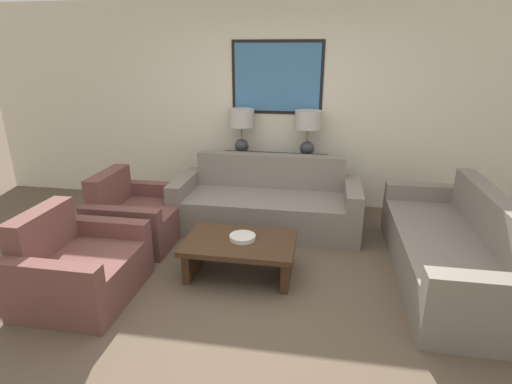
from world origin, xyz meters
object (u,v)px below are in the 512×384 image
at_px(couch_by_side, 452,250).
at_px(armchair_near_back_wall, 137,217).
at_px(table_lamp_right, 308,126).
at_px(coffee_table, 240,250).
at_px(table_lamp_left, 241,124).
at_px(decorative_bowl, 243,237).
at_px(console_table, 273,182).
at_px(couch_by_back_wall, 266,205).
at_px(armchair_near_camera, 79,268).

relative_size(couch_by_side, armchair_near_back_wall, 2.23).
distance_m(table_lamp_right, coffee_table, 2.05).
relative_size(table_lamp_left, table_lamp_right, 1.00).
xyz_separation_m(table_lamp_left, decorative_bowl, (0.37, -1.76, -0.75)).
distance_m(console_table, table_lamp_left, 0.88).
xyz_separation_m(couch_by_back_wall, armchair_near_back_wall, (-1.38, -0.59, -0.02)).
xyz_separation_m(table_lamp_right, couch_by_side, (1.43, -1.50, -0.85)).
bearing_deg(couch_by_side, couch_by_back_wall, 155.10).
bearing_deg(table_lamp_left, table_lamp_right, 0.00).
bearing_deg(coffee_table, armchair_near_back_wall, 156.80).
bearing_deg(armchair_near_camera, table_lamp_right, 52.25).
bearing_deg(table_lamp_right, coffee_table, -106.08).
bearing_deg(coffee_table, couch_by_back_wall, 85.74).
bearing_deg(armchair_near_back_wall, couch_by_back_wall, 23.19).
xyz_separation_m(console_table, armchair_near_back_wall, (-1.38, -1.23, -0.10)).
relative_size(table_lamp_left, decorative_bowl, 2.44).
bearing_deg(couch_by_back_wall, armchair_near_camera, -129.06).
distance_m(couch_by_side, armchair_near_back_wall, 3.26).
bearing_deg(coffee_table, armchair_near_camera, -156.80).
height_order(table_lamp_right, armchair_near_back_wall, table_lamp_right).
height_order(console_table, decorative_bowl, console_table).
height_order(couch_by_back_wall, armchair_near_back_wall, couch_by_back_wall).
bearing_deg(armchair_near_back_wall, couch_by_side, -4.78).
bearing_deg(coffee_table, decorative_bowl, 49.71).
xyz_separation_m(couch_by_back_wall, coffee_table, (-0.09, -1.15, -0.02)).
height_order(console_table, couch_by_back_wall, couch_by_back_wall).
relative_size(console_table, decorative_bowl, 5.75).
xyz_separation_m(console_table, couch_by_side, (1.86, -1.50, -0.08)).
height_order(armchair_near_back_wall, armchair_near_camera, same).
relative_size(coffee_table, decorative_bowl, 4.18).
xyz_separation_m(table_lamp_right, armchair_near_camera, (-1.81, -2.34, -0.86)).
bearing_deg(couch_by_side, armchair_near_back_wall, 175.22).
bearing_deg(table_lamp_left, coffee_table, -79.11).
bearing_deg(table_lamp_right, armchair_near_back_wall, -145.88).
distance_m(console_table, decorative_bowl, 1.76).
bearing_deg(table_lamp_right, table_lamp_left, 180.00).
xyz_separation_m(console_table, armchair_near_camera, (-1.38, -2.34, -0.10)).
bearing_deg(console_table, armchair_near_camera, -120.59).
bearing_deg(armchair_near_camera, table_lamp_left, 67.81).
distance_m(decorative_bowl, armchair_near_back_wall, 1.43).
bearing_deg(coffee_table, couch_by_side, 8.32).
xyz_separation_m(table_lamp_left, armchair_near_back_wall, (-0.96, -1.23, -0.86)).
relative_size(coffee_table, armchair_near_camera, 1.06).
height_order(console_table, table_lamp_left, table_lamp_left).
xyz_separation_m(console_table, table_lamp_right, (0.43, -0.00, 0.76)).
bearing_deg(armchair_near_back_wall, coffee_table, -23.20).
bearing_deg(couch_by_back_wall, table_lamp_right, 55.98).
bearing_deg(decorative_bowl, armchair_near_camera, -156.20).
bearing_deg(armchair_near_back_wall, armchair_near_camera, -90.00).
height_order(table_lamp_left, couch_by_back_wall, table_lamp_left).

